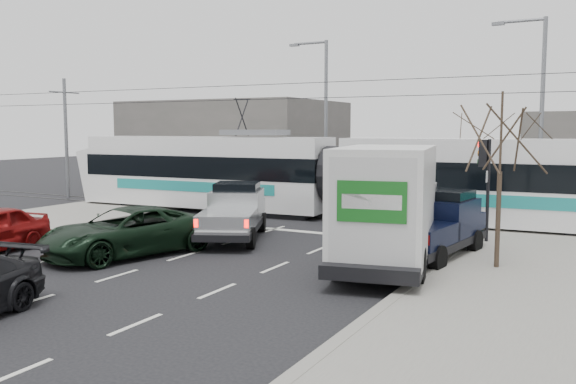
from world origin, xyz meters
The scene contains 14 objects.
ground centered at (0.00, 0.00, 0.00)m, with size 120.00×120.00×0.00m, color black.
sidewalk_right centered at (9.00, 0.00, 0.07)m, with size 6.00×60.00×0.15m, color gray.
rails centered at (0.00, 10.00, 0.01)m, with size 60.00×1.60×0.03m, color #33302D.
building_left centered at (-14.00, 22.00, 3.00)m, with size 14.00×10.00×6.00m, color slate.
bare_tree centered at (7.60, 2.50, 3.79)m, with size 2.40×2.40×5.00m.
traffic_signal centered at (6.47, 6.50, 2.74)m, with size 0.44×0.44×3.60m.
street_lamp_near centered at (7.31, 14.00, 5.11)m, with size 2.38×0.25×9.00m.
street_lamp_far centered at (-4.19, 16.00, 5.11)m, with size 2.38×0.25×9.00m.
catenary centered at (0.00, 10.00, 3.88)m, with size 60.00×0.20×7.00m.
tram centered at (-0.66, 9.83, 1.95)m, with size 27.07×4.15×5.50m.
silver_pickup centered at (-2.07, 3.60, 1.01)m, with size 4.03×5.86×2.03m.
box_truck centered at (4.64, 1.57, 1.78)m, with size 3.82×7.54×3.60m.
navy_pickup centered at (5.54, 3.64, 1.05)m, with size 2.48×5.24×2.13m.
green_car centered at (-3.41, -0.77, 0.78)m, with size 2.58×5.59×1.55m, color black.
Camera 1 is at (10.41, -15.49, 4.13)m, focal length 38.00 mm.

